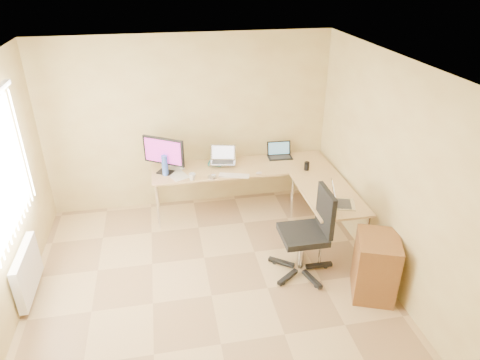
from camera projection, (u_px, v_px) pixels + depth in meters
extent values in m
plane|color=tan|center=(212.00, 296.00, 5.00)|extent=(4.50, 4.50, 0.00)
plane|color=white|center=(203.00, 71.00, 3.80)|extent=(4.50, 4.50, 0.00)
plane|color=tan|center=(189.00, 124.00, 6.36)|extent=(4.50, 0.00, 4.50)
plane|color=tan|center=(396.00, 181.00, 4.75)|extent=(0.00, 4.50, 4.50)
cube|color=tan|center=(242.00, 188.00, 6.57)|extent=(2.65, 0.70, 0.73)
cube|color=tan|center=(326.00, 216.00, 5.86)|extent=(0.70, 1.30, 0.73)
cube|color=black|center=(164.00, 155.00, 6.08)|extent=(0.64, 0.51, 0.54)
cube|color=#166D68|center=(217.00, 161.00, 6.50)|extent=(0.29, 0.33, 0.05)
cube|color=#A7A9B6|center=(223.00, 155.00, 6.35)|extent=(0.43, 0.36, 0.24)
cube|color=black|center=(280.00, 151.00, 6.62)|extent=(0.38, 0.29, 0.23)
cube|color=silver|center=(234.00, 176.00, 6.10)|extent=(0.45, 0.25, 0.02)
ellipsoid|color=beige|center=(259.00, 173.00, 6.16)|extent=(0.10, 0.07, 0.03)
imported|color=white|center=(192.00, 177.00, 5.99)|extent=(0.12, 0.12, 0.10)
cylinder|color=silver|center=(212.00, 177.00, 6.05)|extent=(0.15, 0.15, 0.03)
cylinder|color=blue|center=(165.00, 165.00, 6.08)|extent=(0.11, 0.11, 0.30)
cube|color=silver|center=(178.00, 175.00, 6.13)|extent=(0.35, 0.40, 0.01)
cube|color=white|center=(177.00, 166.00, 6.33)|extent=(0.22, 0.17, 0.07)
cylinder|color=silver|center=(164.00, 158.00, 6.31)|extent=(0.28, 0.28, 0.29)
cylinder|color=black|center=(307.00, 166.00, 6.26)|extent=(0.10, 0.10, 0.12)
cube|color=#BABABA|center=(343.00, 196.00, 5.35)|extent=(0.43, 0.39, 0.24)
cube|color=black|center=(302.00, 238.00, 5.17)|extent=(0.69, 0.69, 1.13)
cube|color=olive|center=(375.00, 267.00, 4.90)|extent=(0.62, 0.68, 0.77)
cube|color=white|center=(27.00, 271.00, 4.85)|extent=(0.09, 0.80, 0.55)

